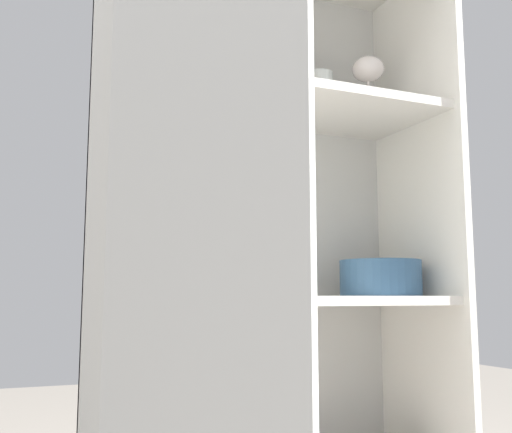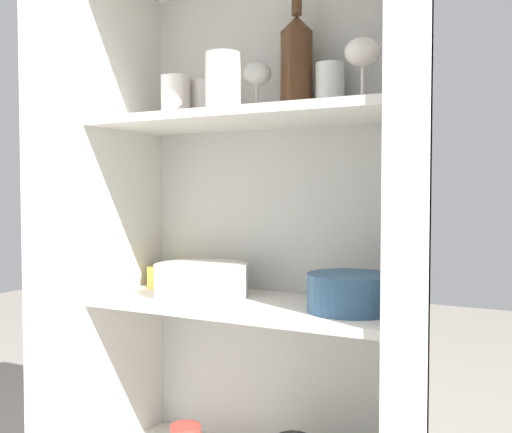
{
  "view_description": "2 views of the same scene",
  "coord_description": "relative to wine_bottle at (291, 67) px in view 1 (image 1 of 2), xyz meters",
  "views": [
    {
      "loc": [
        -0.54,
        -1.02,
        0.68
      ],
      "look_at": [
        -0.05,
        0.16,
        0.86
      ],
      "focal_mm": 42.0,
      "sensor_mm": 36.0,
      "label": 1
    },
    {
      "loc": [
        0.67,
        -1.08,
        0.95
      ],
      "look_at": [
        0.03,
        0.14,
        0.89
      ],
      "focal_mm": 42.0,
      "sensor_mm": 36.0,
      "label": 2
    }
  ],
  "objects": [
    {
      "name": "serving_bowl_small",
      "position": [
        -0.37,
        -0.01,
        -0.53
      ],
      "size": [
        0.12,
        0.12,
        0.05
      ],
      "color": "gold",
      "rests_on": "shelf_board_middle"
    },
    {
      "name": "cupboard_side_left",
      "position": [
        -0.46,
        -0.09,
        -0.51
      ],
      "size": [
        0.02,
        0.34,
        1.48
      ],
      "primitive_type": "cube",
      "color": "white",
      "rests_on": "ground_plane"
    },
    {
      "name": "cupboard_side_right",
      "position": [
        0.29,
        -0.09,
        -0.51
      ],
      "size": [
        0.02,
        0.34,
        1.48
      ],
      "primitive_type": "cube",
      "color": "white",
      "rests_on": "ground_plane"
    },
    {
      "name": "shelf_board_upper",
      "position": [
        -0.08,
        -0.09,
        -0.13
      ],
      "size": [
        0.74,
        0.31,
        0.02
      ],
      "primitive_type": "cube",
      "color": "silver"
    },
    {
      "name": "tumbler_glass_1",
      "position": [
        -0.12,
        -0.15,
        -0.06
      ],
      "size": [
        0.08,
        0.08,
        0.14
      ],
      "color": "silver",
      "rests_on": "shelf_board_upper"
    },
    {
      "name": "wine_glass_0",
      "position": [
        0.18,
        -0.06,
        -0.01
      ],
      "size": [
        0.08,
        0.08,
        0.15
      ],
      "color": "silver",
      "rests_on": "shelf_board_upper"
    },
    {
      "name": "cupboard_door",
      "position": [
        -0.36,
        -0.42,
        -0.51
      ],
      "size": [
        0.22,
        0.33,
        1.48
      ],
      "color": "silver",
      "rests_on": "ground_plane"
    },
    {
      "name": "wine_bottle",
      "position": [
        0.0,
        0.0,
        0.0
      ],
      "size": [
        0.08,
        0.08,
        0.28
      ],
      "color": "#4C2D19",
      "rests_on": "shelf_board_upper"
    },
    {
      "name": "tumbler_glass_3",
      "position": [
        -0.3,
        -0.07,
        -0.07
      ],
      "size": [
        0.07,
        0.07,
        0.11
      ],
      "color": "silver",
      "rests_on": "shelf_board_upper"
    },
    {
      "name": "wine_glass_1",
      "position": [
        -0.09,
        -0.03,
        -0.03
      ],
      "size": [
        0.07,
        0.07,
        0.13
      ],
      "color": "white",
      "rests_on": "shelf_board_upper"
    },
    {
      "name": "cupboard_back_panel",
      "position": [
        -0.08,
        0.07,
        -0.51
      ],
      "size": [
        0.77,
        0.02,
        1.48
      ],
      "primitive_type": "cube",
      "color": "silver",
      "rests_on": "ground_plane"
    },
    {
      "name": "tumbler_glass_2",
      "position": [
        -0.26,
        -0.0,
        -0.07
      ],
      "size": [
        0.07,
        0.07,
        0.11
      ],
      "color": "silver",
      "rests_on": "shelf_board_upper"
    },
    {
      "name": "plate_stack_white",
      "position": [
        -0.21,
        -0.1,
        -0.52
      ],
      "size": [
        0.23,
        0.23,
        0.08
      ],
      "color": "silver",
      "rests_on": "shelf_board_middle"
    },
    {
      "name": "shelf_board_middle",
      "position": [
        -0.08,
        -0.09,
        -0.57
      ],
      "size": [
        0.74,
        0.31,
        0.02
      ],
      "primitive_type": "cube",
      "color": "silver"
    },
    {
      "name": "mixing_bowl_large",
      "position": [
        0.17,
        -0.1,
        -0.52
      ],
      "size": [
        0.19,
        0.19,
        0.08
      ],
      "color": "#33567A",
      "rests_on": "shelf_board_middle"
    },
    {
      "name": "tumbler_glass_0",
      "position": [
        0.08,
        0.01,
        -0.06
      ],
      "size": [
        0.07,
        0.07,
        0.12
      ],
      "color": "white",
      "rests_on": "shelf_board_upper"
    }
  ]
}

